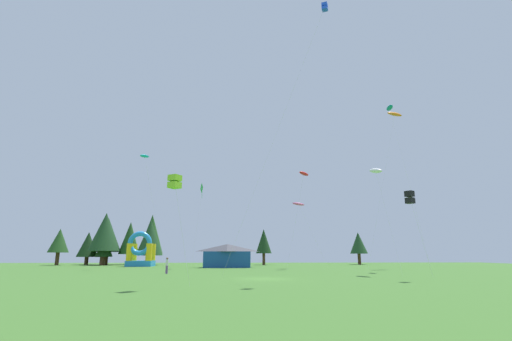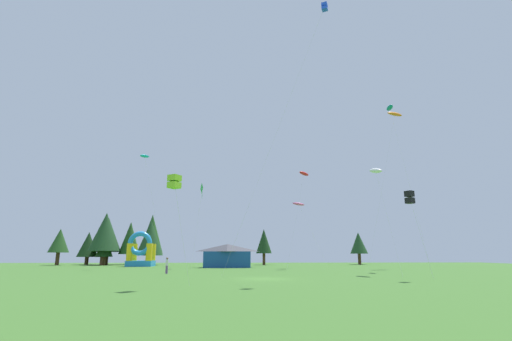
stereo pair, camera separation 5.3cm
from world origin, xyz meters
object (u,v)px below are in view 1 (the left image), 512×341
(kite_teal_parafoil, at_px, (390,108))
(kite_red_parafoil, at_px, (304,174))
(kite_green_diamond, at_px, (203,189))
(kite_lime_box, at_px, (175,182))
(kite_white_parafoil, at_px, (376,171))
(kite_blue_box, at_px, (324,9))
(inflatable_orange_dome, at_px, (141,253))
(kite_black_box, at_px, (410,197))
(kite_pink_parafoil, at_px, (298,204))
(person_midfield, at_px, (167,264))
(festival_tent, at_px, (227,256))
(kite_cyan_parafoil, at_px, (145,156))
(kite_orange_parafoil, at_px, (395,114))

(kite_teal_parafoil, height_order, kite_red_parafoil, kite_teal_parafoil)
(kite_green_diamond, distance_m, kite_lime_box, 34.22)
(kite_teal_parafoil, distance_m, kite_green_diamond, 31.97)
(kite_white_parafoil, bearing_deg, kite_green_diamond, 140.37)
(kite_green_diamond, xyz_separation_m, kite_blue_box, (14.82, -25.62, 15.08))
(kite_lime_box, height_order, kite_white_parafoil, kite_white_parafoil)
(kite_green_diamond, bearing_deg, inflatable_orange_dome, 142.62)
(kite_black_box, relative_size, kite_pink_parafoil, 0.73)
(kite_white_parafoil, relative_size, person_midfield, 6.76)
(festival_tent, bearing_deg, kite_cyan_parafoil, -161.48)
(kite_orange_parafoil, distance_m, festival_tent, 38.59)
(kite_cyan_parafoil, bearing_deg, festival_tent, 18.52)
(kite_black_box, height_order, person_midfield, kite_black_box)
(kite_white_parafoil, relative_size, festival_tent, 1.62)
(kite_cyan_parafoil, height_order, kite_blue_box, kite_blue_box)
(kite_green_diamond, relative_size, festival_tent, 1.74)
(person_midfield, bearing_deg, kite_black_box, -80.16)
(kite_orange_parafoil, bearing_deg, kite_white_parafoil, -121.21)
(kite_blue_box, relative_size, festival_tent, 3.72)
(kite_teal_parafoil, bearing_deg, person_midfield, -166.80)
(kite_teal_parafoil, relative_size, kite_cyan_parafoil, 1.35)
(kite_lime_box, relative_size, festival_tent, 1.01)
(kite_cyan_parafoil, xyz_separation_m, inflatable_orange_dome, (-2.33, 10.47, -15.28))
(kite_pink_parafoil, height_order, festival_tent, kite_pink_parafoil)
(kite_teal_parafoil, xyz_separation_m, person_midfield, (-31.02, -7.27, -22.76))
(kite_pink_parafoil, distance_m, inflatable_orange_dome, 29.77)
(kite_pink_parafoil, distance_m, kite_orange_parafoil, 24.11)
(kite_blue_box, height_order, kite_red_parafoil, kite_blue_box)
(kite_black_box, bearing_deg, kite_pink_parafoil, 101.19)
(kite_teal_parafoil, height_order, kite_white_parafoil, kite_teal_parafoil)
(festival_tent, bearing_deg, kite_red_parafoil, -20.60)
(kite_blue_box, distance_m, inflatable_orange_dome, 50.38)
(kite_teal_parafoil, relative_size, festival_tent, 3.19)
(festival_tent, bearing_deg, kite_black_box, -59.97)
(kite_pink_parafoil, bearing_deg, kite_orange_parafoil, -0.18)
(kite_teal_parafoil, distance_m, festival_tent, 34.85)
(kite_green_diamond, distance_m, kite_white_parafoil, 28.57)
(kite_cyan_parafoil, distance_m, kite_white_parafoil, 35.97)
(kite_green_diamond, xyz_separation_m, kite_cyan_parafoil, (-9.35, -1.54, 5.00))
(kite_green_diamond, xyz_separation_m, kite_pink_parafoil, (15.90, 1.14, -2.23))
(kite_pink_parafoil, relative_size, inflatable_orange_dome, 1.75)
(kite_orange_parafoil, xyz_separation_m, person_midfield, (-35.93, -16.54, -25.53))
(kite_red_parafoil, height_order, person_midfield, kite_red_parafoil)
(kite_cyan_parafoil, bearing_deg, kite_white_parafoil, -28.01)
(kite_blue_box, xyz_separation_m, kite_pink_parafoil, (1.09, 26.77, -17.31))
(kite_lime_box, xyz_separation_m, kite_orange_parafoil, (32.22, 34.85, 19.40))
(kite_green_diamond, height_order, inflatable_orange_dome, kite_green_diamond)
(kite_blue_box, xyz_separation_m, kite_orange_parafoil, (18.86, 26.71, -1.03))
(kite_white_parafoil, xyz_separation_m, inflatable_orange_dome, (-33.67, 27.14, -9.45))
(kite_black_box, xyz_separation_m, inflatable_orange_dome, (-33.18, 36.06, -4.95))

